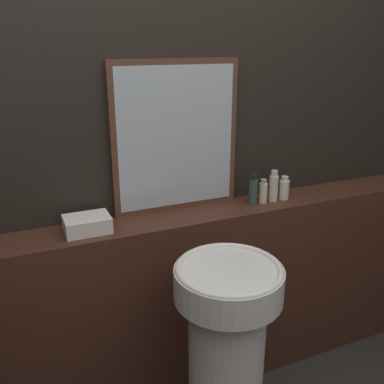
% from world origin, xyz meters
% --- Properties ---
extents(wall_back, '(8.00, 0.06, 2.50)m').
position_xyz_m(wall_back, '(0.00, 1.36, 1.25)').
color(wall_back, black).
rests_on(wall_back, ground_plane).
extents(vanity_counter, '(2.56, 0.22, 0.93)m').
position_xyz_m(vanity_counter, '(0.00, 1.22, 0.46)').
color(vanity_counter, '#422319').
rests_on(vanity_counter, ground_plane).
extents(pedestal_sink, '(0.40, 0.40, 0.90)m').
position_xyz_m(pedestal_sink, '(-0.01, 0.78, 0.50)').
color(pedestal_sink, silver).
rests_on(pedestal_sink, ground_plane).
extents(mirror, '(0.58, 0.03, 0.66)m').
position_xyz_m(mirror, '(-0.00, 1.31, 1.26)').
color(mirror, '#563323').
rests_on(mirror, vanity_counter).
extents(towel_stack, '(0.18, 0.13, 0.06)m').
position_xyz_m(towel_stack, '(-0.42, 1.22, 0.96)').
color(towel_stack, silver).
rests_on(towel_stack, vanity_counter).
extents(shampoo_bottle, '(0.04, 0.04, 0.15)m').
position_xyz_m(shampoo_bottle, '(0.35, 1.22, 0.99)').
color(shampoo_bottle, '#2D4C3D').
rests_on(shampoo_bottle, vanity_counter).
extents(conditioner_bottle, '(0.04, 0.04, 0.11)m').
position_xyz_m(conditioner_bottle, '(0.40, 1.22, 0.98)').
color(conditioner_bottle, beige).
rests_on(conditioner_bottle, vanity_counter).
extents(lotion_bottle, '(0.04, 0.04, 0.15)m').
position_xyz_m(lotion_bottle, '(0.46, 1.22, 1.00)').
color(lotion_bottle, beige).
rests_on(lotion_bottle, vanity_counter).
extents(body_wash_bottle, '(0.05, 0.05, 0.11)m').
position_xyz_m(body_wash_bottle, '(0.52, 1.22, 0.98)').
color(body_wash_bottle, beige).
rests_on(body_wash_bottle, vanity_counter).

